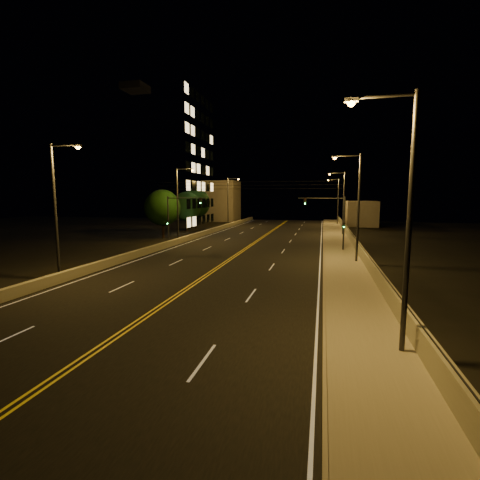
% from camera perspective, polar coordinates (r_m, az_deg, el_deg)
% --- Properties ---
extents(ground, '(160.00, 160.00, 0.00)m').
position_cam_1_polar(ground, '(14.73, -25.95, -18.29)').
color(ground, black).
rests_on(ground, ground).
extents(road, '(18.00, 120.00, 0.02)m').
position_cam_1_polar(road, '(31.98, -2.66, -3.89)').
color(road, black).
rests_on(road, ground).
extents(sidewalk, '(3.60, 120.00, 0.30)m').
position_cam_1_polar(sidewalk, '(30.82, 17.08, -4.36)').
color(sidewalk, gray).
rests_on(sidewalk, ground).
extents(curb, '(0.14, 120.00, 0.15)m').
position_cam_1_polar(curb, '(30.76, 13.59, -4.41)').
color(curb, gray).
rests_on(curb, ground).
extents(parapet_wall, '(0.30, 120.00, 1.00)m').
position_cam_1_polar(parapet_wall, '(30.85, 20.19, -3.24)').
color(parapet_wall, gray).
rests_on(parapet_wall, sidewalk).
extents(jersey_barrier, '(0.45, 120.00, 0.73)m').
position_cam_1_polar(jersey_barrier, '(35.69, -17.48, -2.47)').
color(jersey_barrier, gray).
rests_on(jersey_barrier, ground).
extents(distant_building_right, '(6.00, 10.00, 5.13)m').
position_cam_1_polar(distant_building_right, '(77.59, 19.20, 4.15)').
color(distant_building_right, gray).
rests_on(distant_building_right, ground).
extents(distant_building_left, '(8.00, 8.00, 9.88)m').
position_cam_1_polar(distant_building_left, '(87.38, -3.04, 6.40)').
color(distant_building_left, gray).
rests_on(distant_building_left, ground).
extents(parapet_rail, '(0.06, 120.00, 0.06)m').
position_cam_1_polar(parapet_rail, '(30.76, 20.23, -2.27)').
color(parapet_rail, black).
rests_on(parapet_rail, parapet_wall).
extents(lane_markings, '(17.32, 116.00, 0.00)m').
position_cam_1_polar(lane_markings, '(31.91, -2.70, -3.89)').
color(lane_markings, silver).
rests_on(lane_markings, road).
extents(streetlight_0, '(2.55, 0.28, 9.85)m').
position_cam_1_polar(streetlight_0, '(14.04, 25.10, 4.43)').
color(streetlight_0, '#2D2D33').
rests_on(streetlight_0, ground).
extents(streetlight_1, '(2.55, 0.28, 9.85)m').
position_cam_1_polar(streetlight_1, '(32.79, 18.46, 5.94)').
color(streetlight_1, '#2D2D33').
rests_on(streetlight_1, ground).
extents(streetlight_2, '(2.55, 0.28, 9.85)m').
position_cam_1_polar(streetlight_2, '(56.10, 16.40, 6.39)').
color(streetlight_2, '#2D2D33').
rests_on(streetlight_2, ground).
extents(streetlight_3, '(2.55, 0.28, 9.85)m').
position_cam_1_polar(streetlight_3, '(77.09, 15.61, 6.57)').
color(streetlight_3, '#2D2D33').
rests_on(streetlight_3, ground).
extents(streetlight_4, '(2.55, 0.28, 9.85)m').
position_cam_1_polar(streetlight_4, '(28.43, -27.72, 5.35)').
color(streetlight_4, '#2D2D33').
rests_on(streetlight_4, ground).
extents(streetlight_5, '(2.55, 0.28, 9.85)m').
position_cam_1_polar(streetlight_5, '(47.19, -9.94, 6.48)').
color(streetlight_5, '#2D2D33').
rests_on(streetlight_5, ground).
extents(streetlight_6, '(2.55, 0.28, 9.85)m').
position_cam_1_polar(streetlight_6, '(71.24, -1.79, 6.79)').
color(streetlight_6, '#2D2D33').
rests_on(streetlight_6, ground).
extents(traffic_signal_right, '(5.11, 0.31, 6.14)m').
position_cam_1_polar(traffic_signal_right, '(39.58, 15.29, 3.65)').
color(traffic_signal_right, '#2D2D33').
rests_on(traffic_signal_right, ground).
extents(traffic_signal_left, '(5.11, 0.31, 6.14)m').
position_cam_1_polar(traffic_signal_left, '(43.26, -10.52, 4.07)').
color(traffic_signal_left, '#2D2D33').
rests_on(traffic_signal_left, ground).
extents(overhead_wires, '(22.00, 0.03, 0.83)m').
position_cam_1_polar(overhead_wires, '(40.61, 1.03, 8.96)').
color(overhead_wires, black).
extents(building_tower, '(24.00, 15.00, 25.71)m').
position_cam_1_polar(building_tower, '(66.87, -16.40, 12.18)').
color(building_tower, gray).
rests_on(building_tower, ground).
extents(tree_0, '(5.25, 5.25, 7.12)m').
position_cam_1_polar(tree_0, '(52.07, -12.59, 5.19)').
color(tree_0, black).
rests_on(tree_0, ground).
extents(tree_1, '(5.12, 5.12, 6.94)m').
position_cam_1_polar(tree_1, '(62.36, -8.74, 5.48)').
color(tree_1, black).
rests_on(tree_1, ground).
extents(tree_2, '(5.68, 5.68, 7.70)m').
position_cam_1_polar(tree_2, '(66.95, -7.37, 6.03)').
color(tree_2, black).
rests_on(tree_2, ground).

